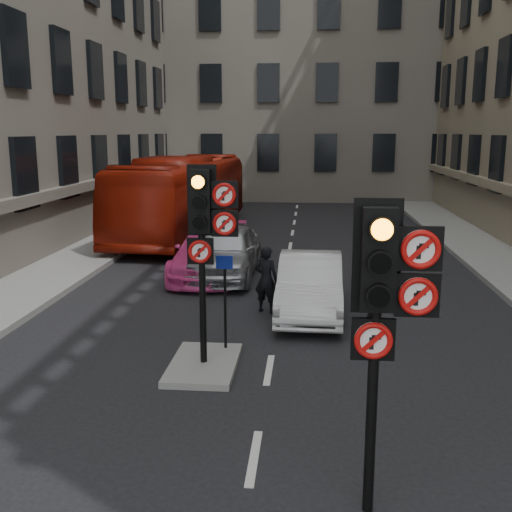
% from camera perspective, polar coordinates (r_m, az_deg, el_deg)
% --- Properties ---
extents(pavement_left, '(3.00, 50.00, 0.16)m').
position_cam_1_polar(pavement_left, '(19.38, -19.03, -1.29)').
color(pavement_left, gray).
rests_on(pavement_left, ground).
extents(centre_island, '(1.20, 2.00, 0.12)m').
position_cam_1_polar(centre_island, '(11.20, -4.99, -10.25)').
color(centre_island, gray).
rests_on(centre_island, ground).
extents(building_far, '(30.00, 14.00, 20.00)m').
position_cam_1_polar(building_far, '(43.60, 4.39, 19.36)').
color(building_far, slate).
rests_on(building_far, ground).
extents(signal_near, '(0.91, 0.40, 3.58)m').
position_cam_1_polar(signal_near, '(6.48, 12.18, -3.47)').
color(signal_near, black).
rests_on(signal_near, ground).
extents(signal_far, '(0.91, 0.40, 3.58)m').
position_cam_1_polar(signal_far, '(10.48, -4.79, 3.22)').
color(signal_far, black).
rests_on(signal_far, centre_island).
extents(car_silver, '(1.92, 4.56, 1.54)m').
position_cam_1_polar(car_silver, '(17.69, -2.89, 0.43)').
color(car_silver, '#A4A7AB').
rests_on(car_silver, ground).
extents(car_white, '(1.54, 4.23, 1.39)m').
position_cam_1_polar(car_white, '(14.25, 5.17, -2.72)').
color(car_white, silver).
rests_on(car_white, ground).
extents(car_pink, '(1.96, 4.81, 1.40)m').
position_cam_1_polar(car_pink, '(17.94, -4.33, 0.34)').
color(car_pink, '#EF469B').
rests_on(car_pink, ground).
extents(bus_red, '(3.66, 11.88, 3.26)m').
position_cam_1_polar(bus_red, '(25.05, -6.91, 5.71)').
color(bus_red, maroon).
rests_on(bus_red, ground).
extents(motorcycle, '(0.58, 1.55, 0.91)m').
position_cam_1_polar(motorcycle, '(13.67, 10.74, -4.55)').
color(motorcycle, black).
rests_on(motorcycle, ground).
extents(motorcyclist, '(0.68, 0.55, 1.61)m').
position_cam_1_polar(motorcyclist, '(14.21, 0.97, -2.25)').
color(motorcyclist, black).
rests_on(motorcyclist, ground).
extents(info_sign, '(0.32, 0.09, 1.84)m').
position_cam_1_polar(info_sign, '(11.45, -2.98, -3.15)').
color(info_sign, black).
rests_on(info_sign, centre_island).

